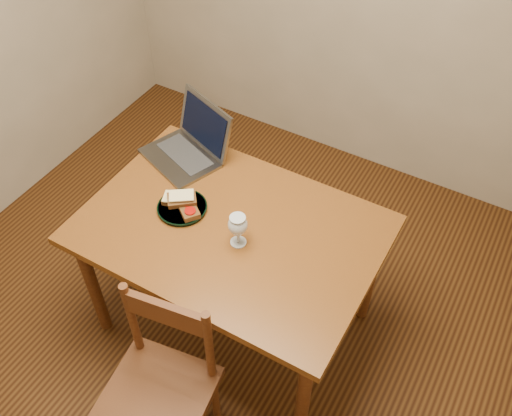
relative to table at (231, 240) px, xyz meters
The scene contains 9 objects.
floor 0.67m from the table, 141.73° to the right, with size 3.20×3.20×0.02m, color black.
table is the anchor object (origin of this frame).
chair 0.68m from the table, 84.42° to the right, with size 0.47×0.45×0.45m.
plate 0.26m from the table, behind, with size 0.23×0.23×0.02m, color black.
sandwich_cheese 0.31m from the table, behind, with size 0.12×0.07×0.04m, color #381E0C, non-canonical shape.
sandwich_tomato 0.24m from the table, behind, with size 0.13×0.07×0.04m, color #381E0C, non-canonical shape.
sandwich_top 0.29m from the table, behind, with size 0.13×0.07×0.04m, color #381E0C, non-canonical shape.
milk_glass 0.19m from the table, 37.59° to the right, with size 0.08×0.08×0.16m, color white, non-canonical shape.
laptop 0.55m from the table, 142.59° to the left, with size 0.46×0.44×0.26m.
Camera 1 is at (1.00, -1.31, 2.61)m, focal length 40.00 mm.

